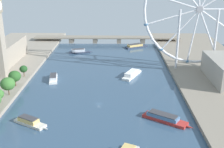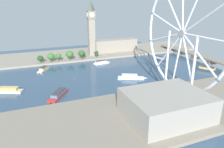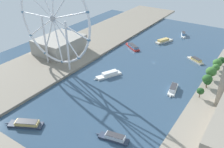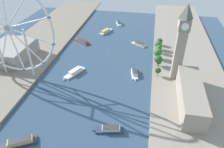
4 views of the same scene
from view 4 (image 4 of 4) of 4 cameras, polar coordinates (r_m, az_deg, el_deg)
ground_plane at (r=324.61m, az=-1.36°, el=5.79°), size 398.51×398.51×0.00m
riverbank_left at (r=322.81m, az=18.96°, el=3.96°), size 90.00×520.00×3.00m
riverbank_right at (r=362.96m, az=-19.46°, el=7.24°), size 90.00×520.00×3.00m
clock_tower at (r=252.27m, az=18.01°, el=8.11°), size 13.10×13.10×89.85m
parliament_block at (r=231.55m, az=20.31°, el=-5.43°), size 22.00×80.74×21.82m
tree_row_embankment at (r=309.70m, az=12.31°, el=5.94°), size 13.20×96.11×15.00m
ferris_wheel at (r=267.43m, az=-26.21°, el=10.87°), size 111.58×3.20×116.08m
riverside_hall at (r=329.87m, az=-25.25°, el=5.44°), size 50.80×62.71×20.25m
tour_boat_0 at (r=200.89m, az=-0.56°, el=-14.55°), size 30.31×12.00×5.49m
tour_boat_1 at (r=277.81m, az=-9.99°, el=0.52°), size 21.05×35.79×5.58m
tour_boat_2 at (r=273.25m, az=6.05°, el=0.27°), size 11.35×28.76×5.38m
tour_boat_3 at (r=431.66m, az=1.83°, el=13.47°), size 13.97×26.57×6.07m
tour_boat_4 at (r=358.49m, az=-8.04°, el=8.69°), size 33.67×25.11×5.12m
tour_boat_5 at (r=393.43m, az=-1.65°, el=11.36°), size 20.11×35.51×5.58m
tour_boat_6 at (r=348.02m, az=7.21°, el=7.94°), size 27.10×18.24×5.15m
tour_boat_7 at (r=207.57m, az=-23.66°, el=-16.41°), size 34.12×21.92×5.28m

